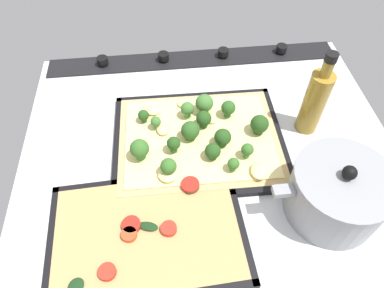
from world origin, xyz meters
The scene contains 8 objects.
ground_plane centered at (0.00, 0.00, -1.50)cm, with size 78.60×71.41×3.00cm, color silver.
stove_control_panel centered at (0.00, -32.21, 0.55)cm, with size 75.46×7.00×2.60cm.
baking_tray_front centered at (2.03, -3.98, 0.36)cm, with size 36.35×28.85×1.30cm.
broccoli_pizza centered at (2.01, -3.86, 2.14)cm, with size 33.91×26.41×6.08cm.
baking_tray_back centered at (13.52, 15.95, 0.37)cm, with size 35.17×24.82×1.30cm.
veggie_pizza_back centered at (13.50, 15.88, 1.03)cm, with size 32.68×22.33×1.90cm.
cooking_pot centered at (-19.95, 14.21, 5.31)cm, with size 23.83×16.96×12.89cm.
oil_bottle centered at (-22.04, -5.89, 8.00)cm, with size 4.74×4.74×19.70cm.
Camera 1 is at (8.57, 42.60, 58.08)cm, focal length 32.63 mm.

